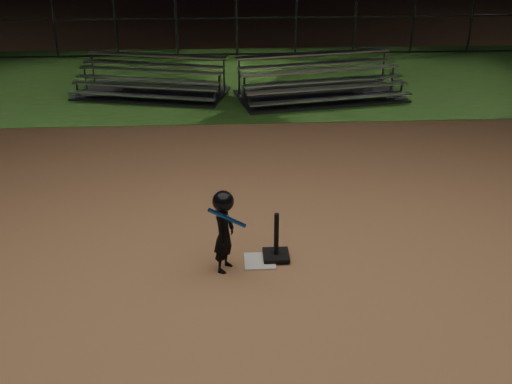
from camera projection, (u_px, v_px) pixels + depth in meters
name	position (u px, v px, depth m)	size (l,w,h in m)	color
ground	(260.00, 262.00, 8.73)	(80.00, 80.00, 0.00)	#9D6C47
grass_strip	(239.00, 79.00, 17.70)	(60.00, 8.00, 0.01)	#254C18
home_plate	(260.00, 261.00, 8.73)	(0.45, 0.45, 0.02)	beige
batting_tee	(276.00, 249.00, 8.75)	(0.38, 0.38, 0.72)	black
child_batter	(224.00, 229.00, 8.28)	(0.53, 0.51, 1.23)	black
bleacher_left	(151.00, 88.00, 16.15)	(4.29, 2.79, 0.97)	#ADADB1
bleacher_right	(320.00, 90.00, 15.91)	(4.64, 2.87, 1.06)	silver
backstop_fence	(236.00, 18.00, 19.85)	(20.08, 0.08, 2.50)	#38383D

